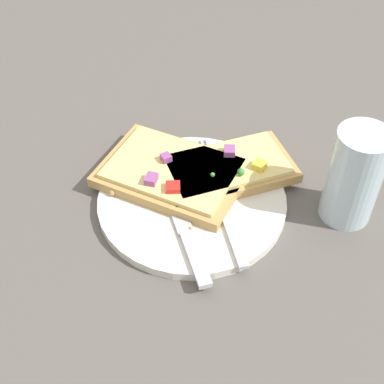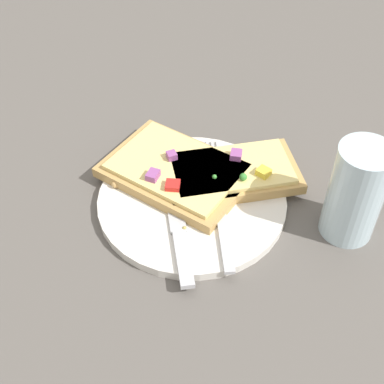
{
  "view_description": "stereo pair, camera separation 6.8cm",
  "coord_description": "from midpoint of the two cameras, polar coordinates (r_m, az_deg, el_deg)",
  "views": [
    {
      "loc": [
        -0.27,
        -0.39,
        0.5
      ],
      "look_at": [
        0.0,
        0.0,
        0.02
      ],
      "focal_mm": 50.0,
      "sensor_mm": 36.0,
      "label": 1
    },
    {
      "loc": [
        -0.21,
        -0.43,
        0.5
      ],
      "look_at": [
        0.0,
        0.0,
        0.02
      ],
      "focal_mm": 50.0,
      "sensor_mm": 36.0,
      "label": 2
    }
  ],
  "objects": [
    {
      "name": "pizza_slice_main",
      "position": [
        0.71,
        1.39,
        2.27
      ],
      "size": [
        0.2,
        0.22,
        0.03
      ],
      "rotation": [
        0.0,
        0.0,
        2.09
      ],
      "color": "tan",
      "rests_on": "plate"
    },
    {
      "name": "ground_plane",
      "position": [
        0.69,
        2.79,
        -1.42
      ],
      "size": [
        4.0,
        4.0,
        0.0
      ],
      "primitive_type": "plane",
      "color": "#56514C"
    },
    {
      "name": "pizza_slice_corner",
      "position": [
        0.71,
        7.05,
        1.98
      ],
      "size": [
        0.19,
        0.14,
        0.03
      ],
      "rotation": [
        0.0,
        0.0,
        2.87
      ],
      "color": "tan",
      "rests_on": "plate"
    },
    {
      "name": "fork",
      "position": [
        0.69,
        5.53,
        -0.16
      ],
      "size": [
        0.1,
        0.22,
        0.01
      ],
      "rotation": [
        0.0,
        0.0,
        7.47
      ],
      "color": "#B7B7BC",
      "rests_on": "plate"
    },
    {
      "name": "knife",
      "position": [
        0.65,
        1.5,
        -3.95
      ],
      "size": [
        0.08,
        0.2,
        0.01
      ],
      "rotation": [
        0.0,
        0.0,
        7.53
      ],
      "color": "#B7B7BC",
      "rests_on": "plate"
    },
    {
      "name": "drinking_glass",
      "position": [
        0.66,
        19.94,
        -0.22
      ],
      "size": [
        0.07,
        0.07,
        0.13
      ],
      "color": "silver",
      "rests_on": "ground"
    },
    {
      "name": "plate",
      "position": [
        0.69,
        2.81,
        -1.08
      ],
      "size": [
        0.24,
        0.24,
        0.01
      ],
      "color": "silver",
      "rests_on": "ground"
    },
    {
      "name": "crumb_scatter",
      "position": [
        0.69,
        -4.01,
        -0.04
      ],
      "size": [
        0.06,
        0.11,
        0.01
      ],
      "color": "#A6954A",
      "rests_on": "plate"
    }
  ]
}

